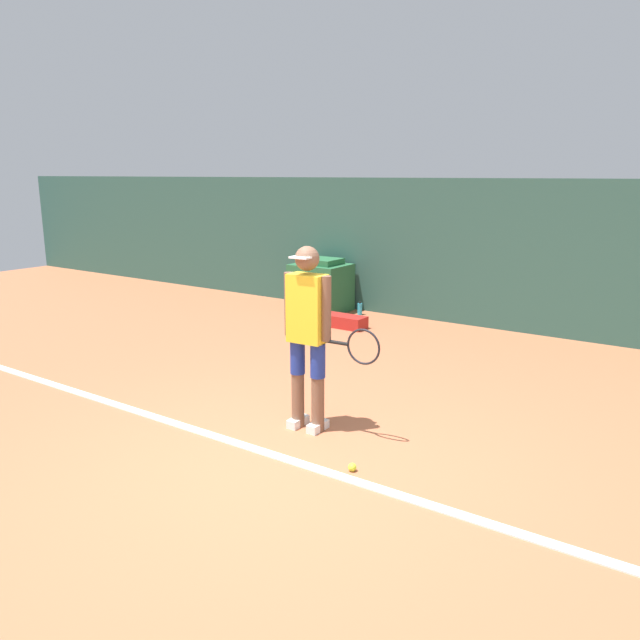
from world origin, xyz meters
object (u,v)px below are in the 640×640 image
(tennis_player, at_px, (309,330))
(covered_chair, at_px, (321,286))
(water_bottle, at_px, (360,309))
(equipment_bag, at_px, (339,321))
(tennis_ball, at_px, (352,467))

(tennis_player, height_order, covered_chair, tennis_player)
(water_bottle, bearing_deg, tennis_player, -64.54)
(tennis_player, bearing_deg, covered_chair, 120.22)
(tennis_player, height_order, water_bottle, tennis_player)
(tennis_player, relative_size, covered_chair, 1.87)
(tennis_player, distance_m, covered_chair, 5.18)
(equipment_bag, bearing_deg, tennis_player, -61.21)
(tennis_player, bearing_deg, equipment_bag, 115.72)
(equipment_bag, bearing_deg, tennis_ball, -55.92)
(tennis_player, relative_size, water_bottle, 7.70)
(tennis_ball, distance_m, covered_chair, 6.03)
(tennis_player, distance_m, tennis_ball, 1.31)
(covered_chair, height_order, equipment_bag, covered_chair)
(tennis_ball, distance_m, equipment_bag, 4.85)
(tennis_ball, relative_size, covered_chair, 0.07)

